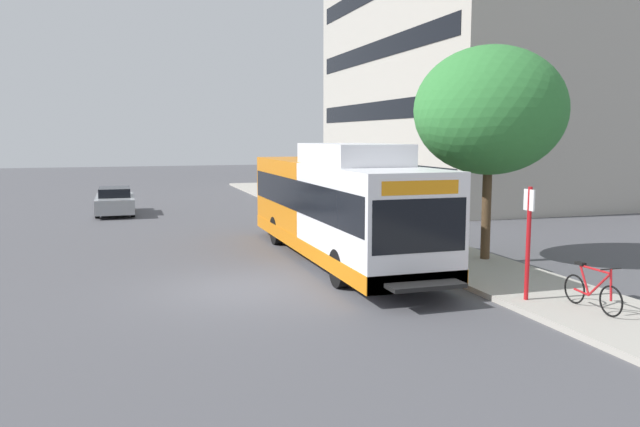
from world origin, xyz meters
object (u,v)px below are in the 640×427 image
object	(u,v)px
bus_stop_sign_pole	(528,235)
bicycle_parked	(592,291)
street_tree_near_stop	(490,111)
transit_bus	(337,206)
parked_car_far_lane	(115,201)

from	to	relation	value
bus_stop_sign_pole	bicycle_parked	xyz separation A→B (m)	(0.83, -1.16, -1.09)
bus_stop_sign_pole	bicycle_parked	distance (m)	1.79
bus_stop_sign_pole	bicycle_parked	size ratio (longest dim) A/B	1.48
bus_stop_sign_pole	street_tree_near_stop	distance (m)	5.70
transit_bus	bicycle_parked	size ratio (longest dim) A/B	6.96
bus_stop_sign_pole	street_tree_near_stop	bearing A→B (deg)	68.46
street_tree_near_stop	parked_car_far_lane	size ratio (longest dim) A/B	1.42
parked_car_far_lane	bicycle_parked	bearing A→B (deg)	-65.58
bicycle_parked	parked_car_far_lane	world-z (taller)	parked_car_far_lane
street_tree_near_stop	transit_bus	bearing A→B (deg)	155.17
street_tree_near_stop	parked_car_far_lane	distance (m)	19.83
bicycle_parked	street_tree_near_stop	distance (m)	7.05
transit_bus	bus_stop_sign_pole	world-z (taller)	transit_bus
parked_car_far_lane	street_tree_near_stop	bearing A→B (deg)	-56.03
transit_bus	bus_stop_sign_pole	size ratio (longest dim) A/B	4.71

